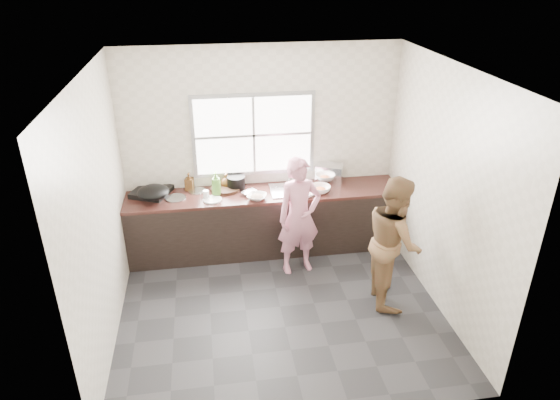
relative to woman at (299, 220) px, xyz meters
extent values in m
cube|color=#27272A|center=(-0.35, -0.74, -0.72)|extent=(3.60, 3.20, 0.01)
cube|color=silver|center=(-0.35, -0.74, 1.99)|extent=(3.60, 3.20, 0.01)
cube|color=beige|center=(-0.35, 0.87, 0.64)|extent=(3.60, 0.01, 2.70)
cube|color=beige|center=(-2.16, -0.74, 0.64)|extent=(0.01, 3.20, 2.70)
cube|color=beige|center=(1.45, -0.74, 0.64)|extent=(0.01, 3.20, 2.70)
cube|color=beige|center=(-0.35, -2.34, 0.64)|extent=(3.60, 0.01, 2.70)
cube|color=black|center=(-0.35, 0.55, -0.30)|extent=(3.60, 0.62, 0.82)
cube|color=#341A15|center=(-0.35, 0.55, 0.13)|extent=(3.60, 0.64, 0.04)
cube|color=silver|center=(0.00, 0.55, 0.15)|extent=(0.55, 0.45, 0.02)
cylinder|color=silver|center=(0.00, 0.75, 0.30)|extent=(0.02, 0.02, 0.30)
cube|color=#9EA0A5|center=(-0.45, 0.85, 0.84)|extent=(1.60, 0.05, 1.10)
cube|color=white|center=(-0.45, 0.83, 0.84)|extent=(1.50, 0.01, 1.00)
imported|color=pink|center=(0.00, 0.00, 0.00)|extent=(0.57, 0.43, 1.42)
imported|color=brown|center=(0.94, -0.75, 0.06)|extent=(0.67, 0.82, 1.55)
cylinder|color=black|center=(-0.85, 0.71, 0.17)|extent=(0.52, 0.52, 0.04)
cube|color=silver|center=(-0.57, 0.52, 0.19)|extent=(0.23, 0.20, 0.01)
imported|color=silver|center=(-0.48, 0.37, 0.18)|extent=(0.32, 0.32, 0.06)
imported|color=white|center=(0.37, 0.45, 0.18)|extent=(0.27, 0.27, 0.07)
imported|color=white|center=(0.17, 0.34, 0.18)|extent=(0.22, 0.22, 0.07)
cylinder|color=black|center=(-0.71, 0.73, 0.23)|extent=(0.27, 0.27, 0.17)
cylinder|color=silver|center=(-1.04, 0.41, 0.16)|extent=(0.27, 0.27, 0.02)
imported|color=#467D28|center=(-0.98, 0.56, 0.31)|extent=(0.16, 0.16, 0.33)
imported|color=#452A11|center=(-1.32, 0.78, 0.26)|extent=(0.12, 0.12, 0.22)
imported|color=#4E2E13|center=(-0.84, 0.78, 0.24)|extent=(0.18, 0.18, 0.18)
cylinder|color=white|center=(-1.11, 0.48, 0.20)|extent=(0.10, 0.10, 0.11)
cube|color=black|center=(-1.81, 0.72, 0.18)|extent=(0.58, 0.58, 0.07)
ellipsoid|color=black|center=(-1.76, 0.48, 0.28)|extent=(0.50, 0.50, 0.15)
cube|color=silver|center=(0.55, 0.72, 0.28)|extent=(0.42, 0.36, 0.26)
cylinder|color=#A9ABB0|center=(-1.50, 0.54, 0.16)|extent=(0.30, 0.30, 0.01)
cylinder|color=silver|center=(-1.22, 0.71, 0.15)|extent=(0.24, 0.24, 0.01)
camera|label=1|loc=(-1.07, -5.30, 2.95)|focal=32.00mm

